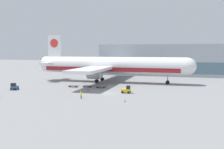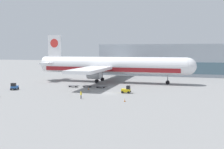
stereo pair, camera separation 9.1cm
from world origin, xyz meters
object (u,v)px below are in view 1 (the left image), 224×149
at_px(baggage_tug_foreground, 14,87).
at_px(ground_crew_near, 81,94).
at_px(baggage_dolly_lead, 73,86).
at_px(baggage_dolly_second, 87,86).
at_px(baggage_dolly_third, 101,87).
at_px(baggage_tug_mid, 127,90).
at_px(airplane_main, 108,66).
at_px(traffic_cone_near, 125,100).
at_px(traffic_cone_far, 89,88).

distance_m(baggage_tug_foreground, ground_crew_near, 24.70).
xyz_separation_m(baggage_tug_foreground, baggage_dolly_lead, (13.94, 9.61, -0.49)).
bearing_deg(baggage_dolly_second, baggage_dolly_third, -7.56).
bearing_deg(baggage_tug_mid, baggage_dolly_third, 140.60).
bearing_deg(baggage_dolly_third, baggage_dolly_lead, -178.79).
xyz_separation_m(baggage_dolly_second, baggage_dolly_third, (4.54, -0.31, 0.00)).
bearing_deg(baggage_dolly_lead, ground_crew_near, -63.57).
height_order(airplane_main, ground_crew_near, airplane_main).
bearing_deg(traffic_cone_near, baggage_tug_mid, 100.65).
bearing_deg(baggage_tug_foreground, traffic_cone_far, 95.48).
bearing_deg(baggage_tug_mid, baggage_tug_foreground, -176.96).
bearing_deg(baggage_tug_foreground, baggage_dolly_lead, 112.94).
xyz_separation_m(baggage_tug_mid, baggage_dolly_second, (-13.98, 7.28, -0.49)).
height_order(airplane_main, baggage_tug_mid, airplane_main).
height_order(baggage_dolly_second, ground_crew_near, ground_crew_near).
relative_size(baggage_tug_foreground, baggage_dolly_third, 0.72).
height_order(ground_crew_near, traffic_cone_far, ground_crew_near).
xyz_separation_m(baggage_dolly_second, ground_crew_near, (5.47, -17.80, 0.69)).
height_order(baggage_tug_foreground, baggage_dolly_lead, baggage_tug_foreground).
xyz_separation_m(ground_crew_near, traffic_cone_near, (10.60, -0.56, -0.74)).
height_order(baggage_tug_foreground, traffic_cone_near, baggage_tug_foreground).
bearing_deg(ground_crew_near, traffic_cone_far, -29.43).
xyz_separation_m(ground_crew_near, traffic_cone_far, (-3.29, 13.40, -0.75)).
relative_size(airplane_main, traffic_cone_far, 85.87).
height_order(baggage_dolly_lead, traffic_cone_near, traffic_cone_near).
xyz_separation_m(baggage_tug_mid, ground_crew_near, (-8.52, -10.52, 0.20)).
bearing_deg(baggage_dolly_third, traffic_cone_near, -61.10).
height_order(baggage_dolly_lead, ground_crew_near, ground_crew_near).
distance_m(baggage_tug_foreground, baggage_dolly_third, 24.97).
bearing_deg(baggage_dolly_lead, airplane_main, 60.07).
xyz_separation_m(baggage_dolly_second, traffic_cone_far, (2.17, -4.40, -0.06)).
bearing_deg(baggage_tug_mid, traffic_cone_near, -82.32).
relative_size(baggage_dolly_lead, baggage_dolly_second, 1.00).
bearing_deg(baggage_dolly_third, ground_crew_near, -90.63).
distance_m(baggage_tug_foreground, traffic_cone_far, 21.30).
bearing_deg(airplane_main, traffic_cone_near, -67.50).
bearing_deg(traffic_cone_near, baggage_dolly_third, 122.57).
xyz_separation_m(airplane_main, baggage_dolly_lead, (-7.09, -14.37, -5.45)).
relative_size(baggage_dolly_lead, baggage_dolly_third, 1.00).
bearing_deg(traffic_cone_near, airplane_main, 112.65).
xyz_separation_m(airplane_main, baggage_dolly_third, (1.69, -13.62, -5.45)).
bearing_deg(baggage_dolly_third, baggage_dolly_second, 172.44).
relative_size(baggage_dolly_third, ground_crew_near, 2.06).
bearing_deg(airplane_main, baggage_dolly_lead, -116.41).
bearing_deg(traffic_cone_far, baggage_tug_mid, -13.71).
distance_m(baggage_tug_mid, traffic_cone_far, 12.17).
relative_size(baggage_dolly_lead, traffic_cone_near, 5.47).
distance_m(baggage_dolly_lead, baggage_dolly_second, 4.37).
relative_size(ground_crew_near, traffic_cone_far, 2.69).
relative_size(baggage_dolly_lead, ground_crew_near, 2.06).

